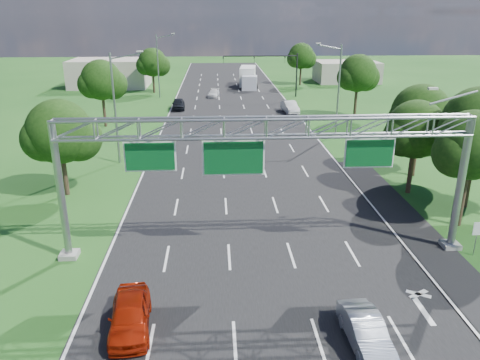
{
  "coord_description": "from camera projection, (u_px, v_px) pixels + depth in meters",
  "views": [
    {
      "loc": [
        -2.45,
        -12.35,
        13.34
      ],
      "look_at": [
        -0.97,
        15.29,
        3.35
      ],
      "focal_mm": 35.0,
      "sensor_mm": 36.0,
      "label": 1
    }
  ],
  "objects": [
    {
      "name": "building_right",
      "position": [
        346.0,
        72.0,
        93.8
      ],
      "size": [
        12.0,
        9.0,
        4.0
      ],
      "primitive_type": "cube",
      "color": "#AC9F90",
      "rests_on": "ground"
    },
    {
      "name": "tree_cluster_right",
      "position": [
        458.0,
        131.0,
        33.21
      ],
      "size": [
        9.91,
        14.6,
        8.68
      ],
      "color": "#2D2116",
      "rests_on": "ground"
    },
    {
      "name": "tree_verge_la",
      "position": [
        61.0,
        135.0,
        34.63
      ],
      "size": [
        5.76,
        4.8,
        7.4
      ],
      "color": "#2D2116",
      "rests_on": "ground"
    },
    {
      "name": "tree_verge_lc",
      "position": [
        153.0,
        64.0,
        79.69
      ],
      "size": [
        5.76,
        4.8,
        7.62
      ],
      "color": "#2D2116",
      "rests_on": "ground"
    },
    {
      "name": "traffic_signal",
      "position": [
        276.0,
        65.0,
        75.92
      ],
      "size": [
        12.21,
        0.24,
        7.0
      ],
      "color": "black",
      "rests_on": "ground"
    },
    {
      "name": "streetlight_r_mid",
      "position": [
        337.0,
        85.0,
        52.49
      ],
      "size": [
        2.97,
        0.22,
        10.16
      ],
      "color": "gray",
      "rests_on": "ground"
    },
    {
      "name": "tree_verge_re",
      "position": [
        302.0,
        57.0,
        88.49
      ],
      "size": [
        5.76,
        4.8,
        7.84
      ],
      "color": "#2D2116",
      "rests_on": "ground"
    },
    {
      "name": "silver_sedan",
      "position": [
        365.0,
        331.0,
        19.67
      ],
      "size": [
        1.58,
        4.07,
        1.32
      ],
      "primitive_type": "imported",
      "rotation": [
        0.0,
        0.0,
        0.05
      ],
      "color": "silver",
      "rests_on": "ground"
    },
    {
      "name": "road",
      "position": [
        242.0,
        161.0,
        44.42
      ],
      "size": [
        18.0,
        180.0,
        0.02
      ],
      "primitive_type": "cube",
      "color": "black",
      "rests_on": "ground"
    },
    {
      "name": "streetlight_l_near",
      "position": [
        117.0,
        103.0,
        41.96
      ],
      "size": [
        2.97,
        0.22,
        10.16
      ],
      "color": "gray",
      "rests_on": "ground"
    },
    {
      "name": "car_queue_a",
      "position": [
        214.0,
        93.0,
        77.35
      ],
      "size": [
        2.15,
        4.22,
        1.17
      ],
      "primitive_type": "imported",
      "rotation": [
        0.0,
        0.0,
        -0.13
      ],
      "color": "silver",
      "rests_on": "ground"
    },
    {
      "name": "sign_gantry",
      "position": [
        267.0,
        139.0,
        25.19
      ],
      "size": [
        23.5,
        1.0,
        9.56
      ],
      "color": "gray",
      "rests_on": "ground"
    },
    {
      "name": "tree_verge_lb",
      "position": [
        102.0,
        82.0,
        55.91
      ],
      "size": [
        5.76,
        4.8,
        8.06
      ],
      "color": "#2D2116",
      "rests_on": "ground"
    },
    {
      "name": "red_coupe",
      "position": [
        130.0,
        315.0,
        20.62
      ],
      "size": [
        2.17,
        4.51,
        1.48
      ],
      "primitive_type": "imported",
      "rotation": [
        0.0,
        0.0,
        0.1
      ],
      "color": "#A11C07",
      "rests_on": "ground"
    },
    {
      "name": "box_truck",
      "position": [
        248.0,
        78.0,
        87.34
      ],
      "size": [
        3.5,
        9.75,
        3.6
      ],
      "rotation": [
        0.0,
        0.0,
        -0.11
      ],
      "color": "silver",
      "rests_on": "ground"
    },
    {
      "name": "regulatory_sign",
      "position": [
        478.0,
        232.0,
        26.67
      ],
      "size": [
        0.6,
        0.08,
        2.1
      ],
      "color": "gray",
      "rests_on": "ground"
    },
    {
      "name": "streetlight_l_far",
      "position": [
        159.0,
        63.0,
        74.84
      ],
      "size": [
        2.97,
        0.22,
        10.16
      ],
      "color": "gray",
      "rests_on": "ground"
    },
    {
      "name": "ground",
      "position": [
        242.0,
        161.0,
        44.42
      ],
      "size": [
        220.0,
        220.0,
        0.0
      ],
      "primitive_type": "plane",
      "color": "#1A4B16",
      "rests_on": "ground"
    },
    {
      "name": "road_flare",
      "position": [
        415.0,
        233.0,
        29.91
      ],
      "size": [
        3.0,
        30.0,
        0.02
      ],
      "primitive_type": "cube",
      "color": "black",
      "rests_on": "ground"
    },
    {
      "name": "building_left",
      "position": [
        110.0,
        73.0,
        87.55
      ],
      "size": [
        14.0,
        10.0,
        5.0
      ],
      "primitive_type": "cube",
      "color": "#AC9F90",
      "rests_on": "ground"
    },
    {
      "name": "tree_verge_rd",
      "position": [
        358.0,
        75.0,
        60.26
      ],
      "size": [
        5.76,
        4.8,
        8.28
      ],
      "color": "#2D2116",
      "rests_on": "ground"
    },
    {
      "name": "car_queue_d",
      "position": [
        290.0,
        107.0,
        65.33
      ],
      "size": [
        2.17,
        4.92,
        1.57
      ],
      "primitive_type": "imported",
      "rotation": [
        0.0,
        0.0,
        0.11
      ],
      "color": "silver",
      "rests_on": "ground"
    },
    {
      "name": "car_queue_c",
      "position": [
        178.0,
        104.0,
        67.51
      ],
      "size": [
        2.0,
        4.56,
        1.53
      ],
      "primitive_type": "imported",
      "rotation": [
        0.0,
        0.0,
        0.05
      ],
      "color": "black",
      "rests_on": "ground"
    }
  ]
}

